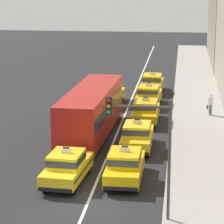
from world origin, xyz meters
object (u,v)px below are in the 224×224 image
at_px(bus_left_second, 91,110).
at_px(taxi_right_third, 146,111).
at_px(taxi_right_fifth, 152,83).
at_px(taxi_right_fourth, 149,95).
at_px(pedestrian_mid_block, 210,105).
at_px(taxi_right_second, 137,136).
at_px(taxi_left_third, 110,94).
at_px(taxi_left_nearest, 67,166).
at_px(traffic_light_pole, 147,138).
at_px(taxi_right_nearest, 125,165).

xyz_separation_m(bus_left_second, taxi_right_third, (3.35, 3.98, -0.94)).
bearing_deg(taxi_right_fifth, bus_left_second, -102.32).
bearing_deg(taxi_right_fourth, pedestrian_mid_block, -32.93).
bearing_deg(taxi_right_second, taxi_right_fourth, 90.11).
bearing_deg(taxi_left_third, taxi_left_nearest, -89.77).
xyz_separation_m(taxi_left_nearest, taxi_right_third, (3.25, 12.70, 0.00)).
height_order(taxi_left_nearest, taxi_right_fourth, same).
relative_size(taxi_left_nearest, bus_left_second, 0.41).
relative_size(bus_left_second, taxi_right_second, 2.47).
height_order(taxi_right_third, traffic_light_pole, traffic_light_pole).
height_order(taxi_right_third, taxi_right_fourth, same).
bearing_deg(taxi_left_third, taxi_right_second, -74.98).
xyz_separation_m(taxi_right_nearest, taxi_right_fifth, (0.17, 23.01, 0.00)).
distance_m(taxi_left_nearest, taxi_right_fourth, 18.45).
distance_m(bus_left_second, taxi_right_fifth, 15.23).
relative_size(taxi_left_nearest, pedestrian_mid_block, 2.91).
bearing_deg(taxi_right_second, taxi_right_third, 89.23).
distance_m(taxi_right_second, taxi_right_fourth, 11.96).
xyz_separation_m(taxi_left_third, taxi_right_fifth, (3.22, 5.30, 0.00)).
distance_m(taxi_left_nearest, taxi_right_second, 6.97).
height_order(taxi_left_third, taxi_right_third, same).
xyz_separation_m(taxi_right_fourth, traffic_light_pole, (1.27, -22.47, 2.94)).
relative_size(taxi_right_nearest, taxi_right_third, 1.00).
bearing_deg(taxi_left_nearest, traffic_light_pole, -44.21).
distance_m(taxi_left_third, taxi_right_fifth, 6.20).
bearing_deg(traffic_light_pole, taxi_right_nearest, 106.47).
relative_size(taxi_left_nearest, traffic_light_pole, 0.84).
xyz_separation_m(taxi_left_nearest, bus_left_second, (-0.10, 8.73, 0.94)).
xyz_separation_m(taxi_right_fourth, pedestrian_mid_block, (4.86, -3.15, 0.07)).
xyz_separation_m(taxi_left_third, taxi_right_nearest, (3.05, -17.71, 0.00)).
bearing_deg(pedestrian_mid_block, taxi_left_third, 158.10).
relative_size(taxi_right_third, taxi_right_fifth, 1.00).
distance_m(taxi_left_nearest, taxi_right_fifth, 23.79).
distance_m(bus_left_second, taxi_right_nearest, 8.77).
distance_m(taxi_left_third, taxi_right_fourth, 3.22).
height_order(taxi_right_fifth, pedestrian_mid_block, taxi_right_fifth).
height_order(taxi_right_second, pedestrian_mid_block, taxi_right_second).
bearing_deg(taxi_right_fourth, traffic_light_pole, -86.77).
bearing_deg(traffic_light_pole, taxi_left_nearest, 135.79).
bearing_deg(taxi_left_third, traffic_light_pole, -78.76).
xyz_separation_m(taxi_left_nearest, pedestrian_mid_block, (8.00, 15.03, 0.07)).
height_order(bus_left_second, traffic_light_pole, traffic_light_pole).
distance_m(taxi_left_third, traffic_light_pole, 23.20).
bearing_deg(taxi_right_fourth, taxi_left_nearest, -99.81).
bearing_deg(taxi_left_nearest, taxi_left_third, 90.23).
bearing_deg(taxi_left_nearest, taxi_right_third, 75.64).
bearing_deg(pedestrian_mid_block, taxi_right_second, -118.74).
bearing_deg(taxi_right_nearest, bus_left_second, 110.65).
bearing_deg(taxi_right_fifth, taxi_right_fourth, -90.01).
height_order(taxi_right_fourth, traffic_light_pole, traffic_light_pole).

